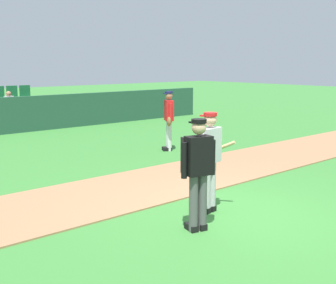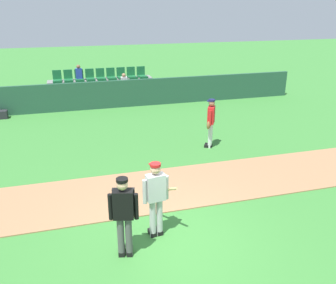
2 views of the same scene
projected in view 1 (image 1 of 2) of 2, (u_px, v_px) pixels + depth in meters
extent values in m
plane|color=#387A33|center=(227.00, 213.00, 7.82)|extent=(80.00, 80.00, 0.00)
cube|color=#9E704C|center=(144.00, 186.00, 9.54)|extent=(28.00, 2.46, 0.03)
cube|color=#196033|center=(10.00, 111.00, 17.36)|extent=(0.44, 0.40, 0.08)
cube|color=#196033|center=(8.00, 104.00, 17.48)|extent=(0.44, 0.08, 0.50)
cube|color=silver|center=(9.00, 103.00, 17.34)|extent=(0.32, 0.22, 0.52)
sphere|color=#9E7051|center=(9.00, 94.00, 17.28)|extent=(0.20, 0.20, 0.20)
cube|color=#196033|center=(24.00, 110.00, 17.71)|extent=(0.44, 0.40, 0.08)
cube|color=#196033|center=(21.00, 103.00, 17.83)|extent=(0.44, 0.08, 0.50)
cube|color=#196033|center=(37.00, 109.00, 18.07)|extent=(0.44, 0.40, 0.08)
cube|color=#196033|center=(34.00, 102.00, 18.19)|extent=(0.44, 0.08, 0.50)
cube|color=#196033|center=(1.00, 99.00, 17.92)|extent=(0.44, 0.40, 0.08)
cube|color=#196033|center=(14.00, 98.00, 18.27)|extent=(0.44, 0.40, 0.08)
cube|color=#196033|center=(12.00, 92.00, 18.39)|extent=(0.44, 0.08, 0.50)
cube|color=#196033|center=(27.00, 98.00, 18.63)|extent=(0.44, 0.40, 0.08)
cube|color=#196033|center=(25.00, 91.00, 18.75)|extent=(0.44, 0.08, 0.50)
cylinder|color=#B2B2B2|center=(206.00, 188.00, 7.76)|extent=(0.14, 0.14, 0.90)
cylinder|color=#B2B2B2|center=(212.00, 186.00, 7.88)|extent=(0.14, 0.14, 0.90)
cube|color=black|center=(203.00, 210.00, 7.87)|extent=(0.15, 0.27, 0.10)
cube|color=black|center=(209.00, 207.00, 7.99)|extent=(0.15, 0.27, 0.10)
cube|color=#B2B2B2|center=(210.00, 145.00, 7.69)|extent=(0.43, 0.27, 0.60)
cylinder|color=#B2B2B2|center=(201.00, 150.00, 7.51)|extent=(0.09, 0.09, 0.55)
cylinder|color=#B2B2B2|center=(218.00, 146.00, 7.88)|extent=(0.09, 0.09, 0.55)
sphere|color=tan|center=(210.00, 120.00, 7.61)|extent=(0.22, 0.22, 0.22)
cylinder|color=#B21919|center=(210.00, 114.00, 7.59)|extent=(0.23, 0.23, 0.06)
cube|color=#B21919|center=(206.00, 116.00, 7.66)|extent=(0.19, 0.14, 0.02)
cylinder|color=tan|center=(213.00, 151.00, 7.96)|extent=(0.39, 0.75, 0.41)
cylinder|color=#4C4C4C|center=(193.00, 204.00, 6.91)|extent=(0.14, 0.14, 0.90)
cylinder|color=#4C4C4C|center=(202.00, 202.00, 6.98)|extent=(0.14, 0.14, 0.90)
cube|color=black|center=(191.00, 227.00, 7.03)|extent=(0.18, 0.28, 0.10)
cube|color=black|center=(200.00, 226.00, 7.10)|extent=(0.18, 0.28, 0.10)
cube|color=black|center=(199.00, 156.00, 6.81)|extent=(0.44, 0.31, 0.60)
cylinder|color=black|center=(184.00, 160.00, 6.71)|extent=(0.09, 0.09, 0.55)
cylinder|color=black|center=(212.00, 157.00, 6.93)|extent=(0.09, 0.09, 0.55)
sphere|color=tan|center=(199.00, 128.00, 6.74)|extent=(0.22, 0.22, 0.22)
cylinder|color=black|center=(199.00, 121.00, 6.72)|extent=(0.23, 0.23, 0.06)
cube|color=black|center=(196.00, 122.00, 6.81)|extent=(0.20, 0.16, 0.02)
cube|color=black|center=(194.00, 154.00, 6.93)|extent=(0.45, 0.19, 0.56)
cylinder|color=silver|center=(169.00, 136.00, 13.25)|extent=(0.14, 0.14, 0.90)
cylinder|color=silver|center=(168.00, 135.00, 13.41)|extent=(0.14, 0.14, 0.90)
cube|color=black|center=(167.00, 149.00, 13.31)|extent=(0.29, 0.23, 0.10)
cube|color=black|center=(166.00, 148.00, 13.47)|extent=(0.29, 0.23, 0.10)
cube|color=red|center=(169.00, 110.00, 13.20)|extent=(0.39, 0.46, 0.60)
cylinder|color=red|center=(171.00, 113.00, 12.97)|extent=(0.09, 0.09, 0.55)
cylinder|color=red|center=(167.00, 111.00, 13.45)|extent=(0.09, 0.09, 0.55)
sphere|color=#9E7051|center=(169.00, 96.00, 13.12)|extent=(0.22, 0.22, 0.22)
cylinder|color=#191E4C|center=(169.00, 92.00, 13.11)|extent=(0.23, 0.23, 0.06)
cube|color=#191E4C|center=(166.00, 93.00, 13.09)|extent=(0.19, 0.22, 0.02)
ellipsoid|color=brown|center=(169.00, 122.00, 12.98)|extent=(0.20, 0.23, 0.28)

